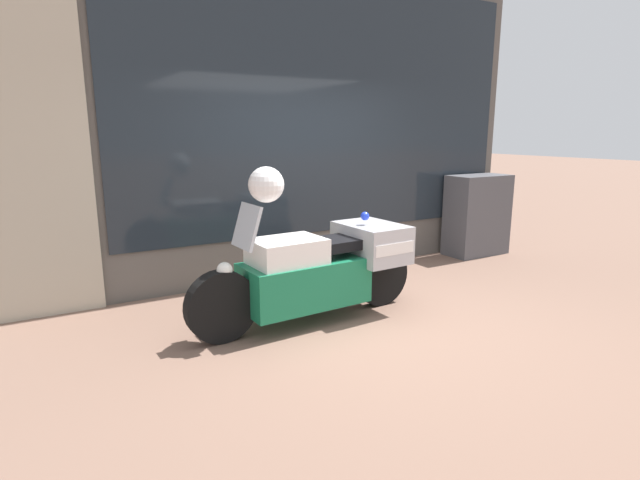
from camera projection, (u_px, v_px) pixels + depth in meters
The scene contains 6 objects.
ground_plane at pixel (386, 319), 4.95m from camera, with size 60.00×60.00×0.00m, color #7A5B4C.
shop_building at pixel (257, 111), 5.97m from camera, with size 6.80×0.55×4.09m.
window_display at pixel (322, 231), 6.78m from camera, with size 5.31×0.30×2.06m.
paramedic_motorcycle at pixel (322, 267), 4.87m from camera, with size 2.44×0.77×1.20m.
utility_cabinet at pixel (477, 215), 7.44m from camera, with size 0.93×0.49×1.19m, color #4C4C51.
white_helmet at pixel (266, 185), 4.37m from camera, with size 0.32×0.32×0.32m, color white.
Camera 1 is at (-2.90, -3.71, 1.82)m, focal length 28.00 mm.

